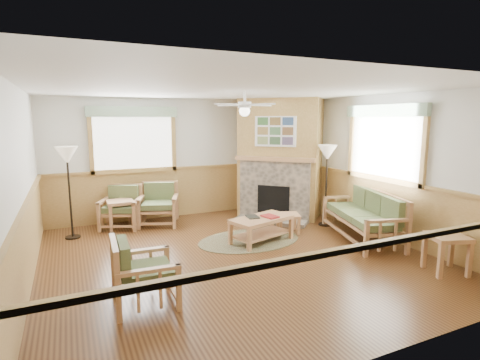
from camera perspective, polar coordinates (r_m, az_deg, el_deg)
name	(u,v)px	position (r m, az deg, el deg)	size (l,w,h in m)	color
floor	(236,256)	(6.33, -0.65, -11.57)	(6.00, 6.00, 0.01)	#4E2E15
ceiling	(235,89)	(5.93, -0.70, 13.64)	(6.00, 6.00, 0.01)	white
wall_back	(183,158)	(8.79, -8.70, 3.32)	(6.00, 0.02, 2.70)	silver
wall_front	(374,222)	(3.52, 19.79, -6.09)	(6.00, 0.02, 2.70)	silver
wall_left	(20,191)	(5.51, -30.49, -1.42)	(0.02, 6.00, 2.70)	silver
wall_right	(377,166)	(7.70, 20.17, 2.01)	(0.02, 6.00, 2.70)	silver
wainscot	(236,224)	(6.16, -0.66, -6.74)	(6.00, 6.00, 1.10)	#A88244
fireplace	(280,158)	(8.73, 6.14, 3.33)	(2.20, 2.20, 2.70)	#A88244
window_back	(132,106)	(8.47, -16.11, 10.84)	(1.90, 0.16, 1.50)	white
window_right	(387,103)	(7.49, 21.56, 10.80)	(0.16, 1.90, 1.50)	white
ceiling_fan	(245,94)	(6.33, 0.71, 13.01)	(1.24, 1.24, 0.36)	white
sofa	(362,215)	(7.46, 18.05, -5.12)	(0.81, 1.96, 0.90)	#AE7D51
armchair_back_left	(121,207)	(8.21, -17.68, -3.96)	(0.77, 0.77, 0.86)	#AE7D51
armchair_back_right	(158,204)	(8.20, -12.34, -3.65)	(0.79, 0.79, 0.89)	#AE7D51
armchair_left	(145,271)	(4.83, -14.32, -13.32)	(0.74, 0.74, 0.83)	#AE7D51
coffee_table	(261,230)	(6.96, 3.28, -7.56)	(1.17, 0.58, 0.47)	#AE7D51
end_table_chairs	(121,214)	(8.19, -17.74, -4.98)	(0.52, 0.50, 0.58)	#AE7D51
end_table_sofa	(446,254)	(6.38, 28.92, -9.81)	(0.51, 0.49, 0.57)	#AE7D51
footstool	(288,223)	(7.60, 7.32, -6.52)	(0.43, 0.43, 0.38)	#AE7D51
braided_rug	(249,240)	(7.09, 1.43, -9.15)	(1.97, 1.97, 0.01)	brown
floor_lamp_left	(70,193)	(7.71, -24.53, -1.79)	(0.40, 0.40, 1.76)	black
floor_lamp_right	(326,185)	(8.09, 13.00, -0.82)	(0.40, 0.40, 1.73)	black
book_red	(270,216)	(6.92, 4.59, -5.42)	(0.22, 0.30, 0.03)	maroon
book_dark	(252,216)	(6.88, 1.91, -5.51)	(0.20, 0.27, 0.03)	black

